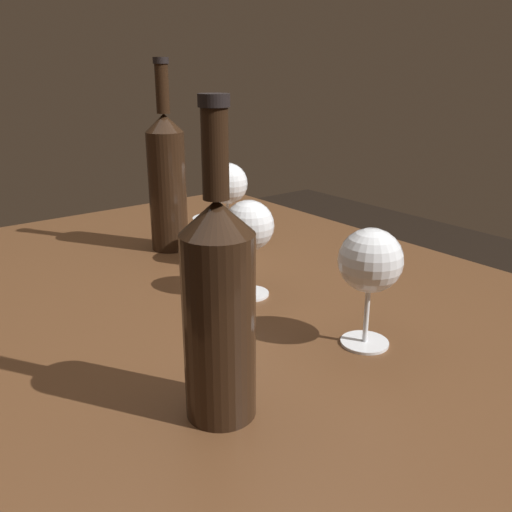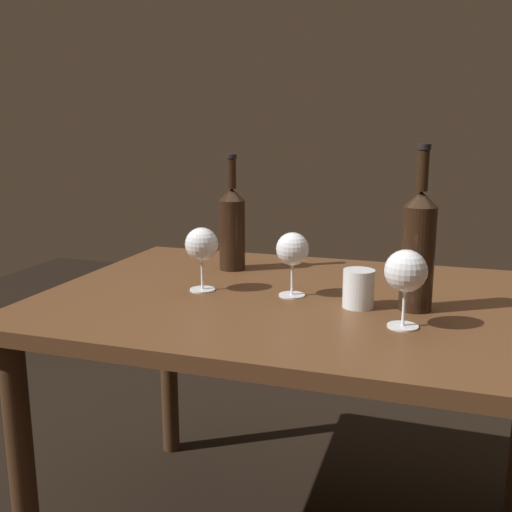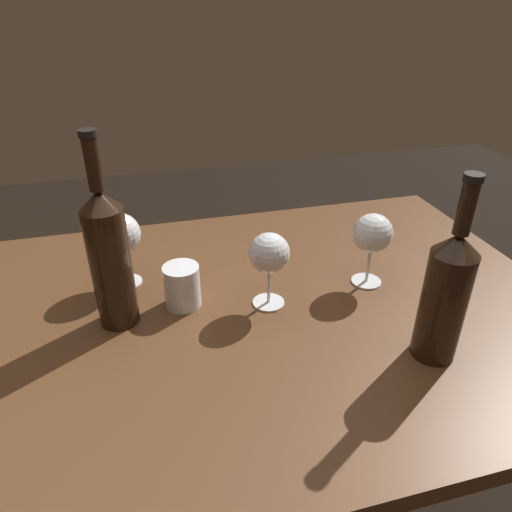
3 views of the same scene
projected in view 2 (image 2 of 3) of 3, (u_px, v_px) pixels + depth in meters
The scene contains 7 objects.
dining_table at pixel (304, 330), 1.48m from camera, with size 1.30×0.90×0.74m.
wine_glass_left at pixel (406, 273), 1.21m from camera, with size 0.09×0.09×0.17m.
wine_glass_right at pixel (202, 246), 1.49m from camera, with size 0.09×0.09×0.16m.
wine_glass_centre at pixel (292, 251), 1.44m from camera, with size 0.08×0.08×0.16m.
wine_bottle at pixel (232, 227), 1.72m from camera, with size 0.08×0.08×0.34m.
wine_bottle_second at pixel (418, 248), 1.32m from camera, with size 0.08×0.08×0.38m.
water_tumbler at pixel (358, 291), 1.36m from camera, with size 0.07×0.07×0.09m.
Camera 2 is at (0.32, -1.37, 1.15)m, focal length 41.04 mm.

